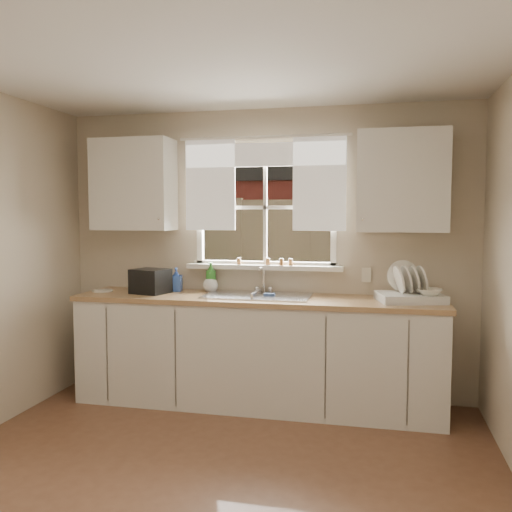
% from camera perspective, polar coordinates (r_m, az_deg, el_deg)
% --- Properties ---
extents(ground, '(4.00, 4.00, 0.00)m').
position_cam_1_polar(ground, '(3.23, -7.12, -25.06)').
color(ground, brown).
rests_on(ground, ground).
extents(room_walls, '(3.62, 4.02, 2.50)m').
position_cam_1_polar(room_walls, '(2.78, -7.82, -2.91)').
color(room_walls, beige).
rests_on(room_walls, ground).
extents(ceiling, '(3.60, 4.00, 0.02)m').
position_cam_1_polar(ceiling, '(2.96, -7.62, 22.30)').
color(ceiling, silver).
rests_on(ceiling, room_walls).
extents(window, '(1.38, 0.16, 1.06)m').
position_cam_1_polar(window, '(4.75, 0.93, 3.16)').
color(window, white).
rests_on(window, room_walls).
extents(curtains, '(1.50, 0.03, 0.81)m').
position_cam_1_polar(curtains, '(4.71, 0.81, 8.60)').
color(curtains, white).
rests_on(curtains, room_walls).
extents(base_cabinets, '(3.00, 0.62, 0.87)m').
position_cam_1_polar(base_cabinets, '(4.58, 0.08, -10.19)').
color(base_cabinets, silver).
rests_on(base_cabinets, ground).
extents(countertop, '(3.04, 0.65, 0.04)m').
position_cam_1_polar(countertop, '(4.49, 0.08, -4.56)').
color(countertop, '#A88054').
rests_on(countertop, base_cabinets).
extents(upper_cabinet_left, '(0.70, 0.33, 0.80)m').
position_cam_1_polar(upper_cabinet_left, '(4.95, -12.74, 7.32)').
color(upper_cabinet_left, silver).
rests_on(upper_cabinet_left, room_walls).
extents(upper_cabinet_right, '(0.70, 0.33, 0.80)m').
position_cam_1_polar(upper_cabinet_right, '(4.48, 15.14, 7.59)').
color(upper_cabinet_right, silver).
rests_on(upper_cabinet_right, room_walls).
extents(wall_outlet, '(0.08, 0.01, 0.12)m').
position_cam_1_polar(wall_outlet, '(4.66, 11.55, -1.96)').
color(wall_outlet, beige).
rests_on(wall_outlet, room_walls).
extents(sill_jars, '(0.50, 0.04, 0.06)m').
position_cam_1_polar(sill_jars, '(4.69, 1.43, -0.60)').
color(sill_jars, brown).
rests_on(sill_jars, window).
extents(backyard, '(20.00, 10.00, 6.13)m').
position_cam_1_polar(backyard, '(11.23, 10.86, 13.92)').
color(backyard, '#335421').
rests_on(backyard, ground).
extents(sink, '(0.88, 0.52, 0.40)m').
position_cam_1_polar(sink, '(4.53, 0.17, -5.15)').
color(sink, '#B7B7BC').
rests_on(sink, countertop).
extents(dish_rack, '(0.56, 0.47, 0.31)m').
position_cam_1_polar(dish_rack, '(4.40, 15.90, -3.76)').
color(dish_rack, silver).
rests_on(dish_rack, countertop).
extents(bowl, '(0.22, 0.22, 0.05)m').
position_cam_1_polar(bowl, '(4.35, 17.74, -3.59)').
color(bowl, white).
rests_on(bowl, dish_rack).
extents(soap_bottle_a, '(0.11, 0.11, 0.26)m').
position_cam_1_polar(soap_bottle_a, '(4.78, -4.77, -2.20)').
color(soap_bottle_a, '#2E8029').
rests_on(soap_bottle_a, countertop).
extents(soap_bottle_b, '(0.11, 0.11, 0.21)m').
position_cam_1_polar(soap_bottle_b, '(4.84, -8.39, -2.46)').
color(soap_bottle_b, blue).
rests_on(soap_bottle_b, countertop).
extents(soap_bottle_c, '(0.15, 0.15, 0.17)m').
position_cam_1_polar(soap_bottle_c, '(4.77, -4.81, -2.75)').
color(soap_bottle_c, beige).
rests_on(soap_bottle_c, countertop).
extents(saucer, '(0.18, 0.18, 0.01)m').
position_cam_1_polar(saucer, '(4.98, -15.86, -3.53)').
color(saucer, white).
rests_on(saucer, countertop).
extents(cup, '(0.16, 0.16, 0.10)m').
position_cam_1_polar(cup, '(4.75, -11.93, -3.28)').
color(cup, silver).
rests_on(cup, countertop).
extents(black_appliance, '(0.34, 0.31, 0.21)m').
position_cam_1_polar(black_appliance, '(4.75, -11.04, -2.61)').
color(black_appliance, black).
rests_on(black_appliance, countertop).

